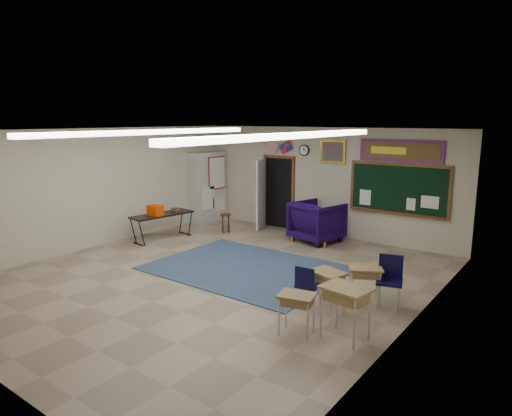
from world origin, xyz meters
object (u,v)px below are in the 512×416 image
Objects in this scene: wingback_armchair at (317,221)px; wooden_stool at (226,223)px; student_desk_front_right at (365,283)px; folding_table at (162,225)px; student_desk_front_left at (327,288)px.

wooden_stool is at bearing 30.10° from wingback_armchair.
wingback_armchair is 4.23m from student_desk_front_right.
student_desk_front_right is 6.26m from folding_table.
student_desk_front_left is 0.97× the size of student_desk_front_right.
wingback_armchair reaches higher than student_desk_front_right.
folding_table is at bearing -120.13° from wooden_stool.
student_desk_front_right is 5.82m from wooden_stool.
student_desk_front_left is at bearing -155.55° from student_desk_front_right.
wingback_armchair is at bearing 42.79° from folding_table.
wingback_armchair reaches higher than wooden_stool.
student_desk_front_left is 5.97m from folding_table.
student_desk_front_left is 0.74m from student_desk_front_right.
wingback_armchair reaches higher than student_desk_front_left.
student_desk_front_left is (2.34, -3.83, -0.15)m from wingback_armchair.
wingback_armchair is 1.72× the size of student_desk_front_left.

